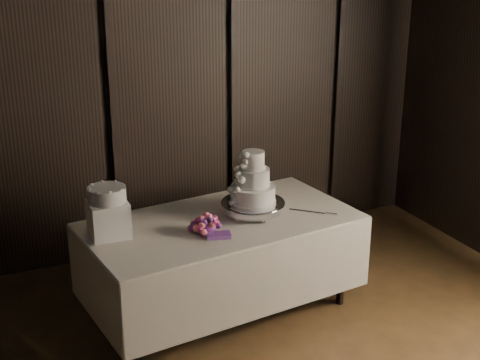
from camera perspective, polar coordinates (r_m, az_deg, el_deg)
The scene contains 8 objects.
room at distance 2.61m, azimuth 7.33°, elevation -7.47°, with size 6.08×7.08×3.08m.
display_table at distance 5.05m, azimuth -1.57°, elevation -7.01°, with size 2.10×1.28×0.76m.
cake_stand at distance 5.01m, azimuth 1.11°, elevation -2.39°, with size 0.48×0.48×0.09m, color silver.
wedding_cake at distance 4.91m, azimuth 0.89°, elevation -0.32°, with size 0.38×0.33×0.40m.
bouquet at distance 4.69m, azimuth -2.94°, elevation -3.81°, with size 0.27×0.37×0.17m, color #B5435F, non-canonical shape.
box_pedestal at distance 4.70m, azimuth -11.16°, elevation -3.24°, with size 0.26×0.26×0.25m, color white.
small_cake at distance 4.63m, azimuth -11.30°, elevation -1.22°, with size 0.26×0.26×0.10m, color white.
cake_knife at distance 5.07m, azimuth 5.74°, elevation -2.69°, with size 0.37×0.02×0.01m, color silver.
Camera 1 is at (-1.23, -1.98, 2.68)m, focal length 50.00 mm.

